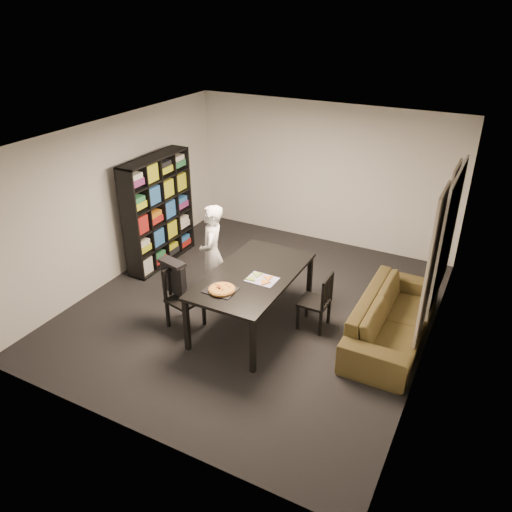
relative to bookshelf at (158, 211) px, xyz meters
The scene contains 16 objects.
room 2.26m from the bookshelf, 15.56° to the right, with size 5.01×5.51×2.61m.
window_pane 4.67m from the bookshelf, ahead, with size 0.02×1.40×1.60m, color black.
window_frame 4.67m from the bookshelf, ahead, with size 0.03×1.52×1.72m, color white.
curtain_left 4.59m from the bookshelf, ahead, with size 0.03×0.70×2.25m, color #BDB4A1.
curtain_right 4.59m from the bookshelf, ahead, with size 0.03×0.70×2.25m, color #BDB4A1.
bookshelf is the anchor object (origin of this frame).
dining_table 2.53m from the bookshelf, 22.60° to the right, with size 1.09×1.96×0.82m.
chair_left 2.07m from the bookshelf, 45.24° to the right, with size 0.50×0.50×0.91m.
chair_right 3.30m from the bookshelf, 11.15° to the right, with size 0.40×0.40×0.85m.
draped_jacket 1.94m from the bookshelf, 47.23° to the right, with size 0.43×0.26×0.50m.
person 1.60m from the bookshelf, 23.45° to the right, with size 0.56×0.37×1.54m, color white.
baking_tray 2.66m from the bookshelf, 35.52° to the right, with size 0.40×0.32×0.01m, color black.
pepperoni_pizza 2.68m from the bookshelf, 35.28° to the right, with size 0.35×0.35×0.03m.
kitchen_towel 2.73m from the bookshelf, 22.66° to the right, with size 0.40×0.30×0.01m, color silver.
pizza_slices 2.70m from the bookshelf, 22.80° to the right, with size 0.37×0.31×0.01m, color gold, non-canonical shape.
sofa 4.24m from the bookshelf, ahead, with size 2.20×0.86×0.64m, color #403219.
Camera 1 is at (2.96, -5.63, 4.20)m, focal length 35.00 mm.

